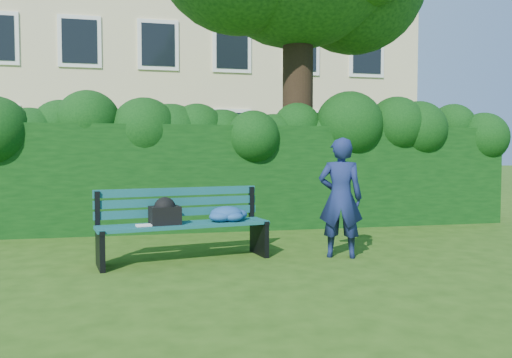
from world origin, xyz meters
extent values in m
plane|color=#264910|center=(0.00, 0.00, 0.00)|extent=(80.00, 80.00, 0.00)
cube|color=beige|center=(0.00, 14.00, 6.00)|extent=(16.00, 8.00, 12.00)
cube|color=white|center=(-3.60, 9.98, 2.00)|extent=(1.30, 0.08, 1.60)
cube|color=black|center=(-3.60, 9.94, 2.00)|extent=(1.05, 0.04, 1.35)
cube|color=white|center=(-1.20, 9.98, 2.00)|extent=(1.30, 0.08, 1.60)
cube|color=black|center=(-1.20, 9.94, 2.00)|extent=(1.05, 0.04, 1.35)
cube|color=white|center=(1.20, 9.98, 2.00)|extent=(1.30, 0.08, 1.60)
cube|color=black|center=(1.20, 9.94, 2.00)|extent=(1.05, 0.04, 1.35)
cube|color=white|center=(3.60, 9.98, 2.00)|extent=(1.30, 0.08, 1.60)
cube|color=black|center=(3.60, 9.94, 2.00)|extent=(1.05, 0.04, 1.35)
cube|color=white|center=(6.00, 9.98, 2.00)|extent=(1.30, 0.08, 1.60)
cube|color=black|center=(6.00, 9.94, 2.00)|extent=(1.05, 0.04, 1.35)
cube|color=white|center=(-3.60, 9.98, 4.80)|extent=(1.30, 0.08, 1.60)
cube|color=black|center=(-3.60, 9.94, 4.80)|extent=(1.05, 0.04, 1.35)
cube|color=white|center=(-1.20, 9.98, 4.80)|extent=(1.30, 0.08, 1.60)
cube|color=black|center=(-1.20, 9.94, 4.80)|extent=(1.05, 0.04, 1.35)
cube|color=white|center=(1.20, 9.98, 4.80)|extent=(1.30, 0.08, 1.60)
cube|color=black|center=(1.20, 9.94, 4.80)|extent=(1.05, 0.04, 1.35)
cube|color=white|center=(3.60, 9.98, 4.80)|extent=(1.30, 0.08, 1.60)
cube|color=black|center=(3.60, 9.94, 4.80)|extent=(1.05, 0.04, 1.35)
cube|color=white|center=(6.00, 9.98, 4.80)|extent=(1.30, 0.08, 1.60)
cube|color=black|center=(6.00, 9.94, 4.80)|extent=(1.05, 0.04, 1.35)
cube|color=black|center=(0.00, 2.20, 0.90)|extent=(10.00, 1.00, 1.80)
cylinder|color=black|center=(1.23, 2.58, 2.58)|extent=(0.57, 0.57, 5.15)
cube|color=#0E4547|center=(-1.08, -0.59, 0.45)|extent=(2.08, 0.50, 0.04)
cube|color=#0E4547|center=(-1.10, -0.47, 0.45)|extent=(2.08, 0.50, 0.04)
cube|color=#0E4547|center=(-1.13, -0.35, 0.45)|extent=(2.08, 0.50, 0.04)
cube|color=#0E4547|center=(-1.15, -0.24, 0.45)|extent=(2.08, 0.50, 0.04)
cube|color=#0E4547|center=(-1.17, -0.16, 0.58)|extent=(2.07, 0.44, 0.10)
cube|color=#0E4547|center=(-1.17, -0.15, 0.71)|extent=(2.07, 0.44, 0.10)
cube|color=#0E4547|center=(-1.17, -0.14, 0.84)|extent=(2.07, 0.44, 0.10)
cube|color=black|center=(-2.10, -0.60, 0.22)|extent=(0.15, 0.50, 0.44)
cube|color=black|center=(-2.15, -0.35, 0.65)|extent=(0.07, 0.07, 0.45)
cube|color=black|center=(-2.09, -0.65, 0.44)|extent=(0.14, 0.42, 0.05)
cube|color=black|center=(-0.13, -0.22, 0.22)|extent=(0.15, 0.50, 0.44)
cube|color=black|center=(-0.18, 0.03, 0.65)|extent=(0.07, 0.07, 0.45)
cube|color=black|center=(-0.13, -0.27, 0.44)|extent=(0.14, 0.42, 0.05)
cube|color=white|center=(-1.60, -0.56, 0.48)|extent=(0.20, 0.16, 0.02)
cube|color=black|center=(-1.35, -0.46, 0.58)|extent=(0.40, 0.33, 0.22)
imported|color=#16214F|center=(0.84, -0.59, 0.76)|extent=(0.65, 0.54, 1.53)
camera|label=1|loc=(-1.54, -6.54, 1.33)|focal=35.00mm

